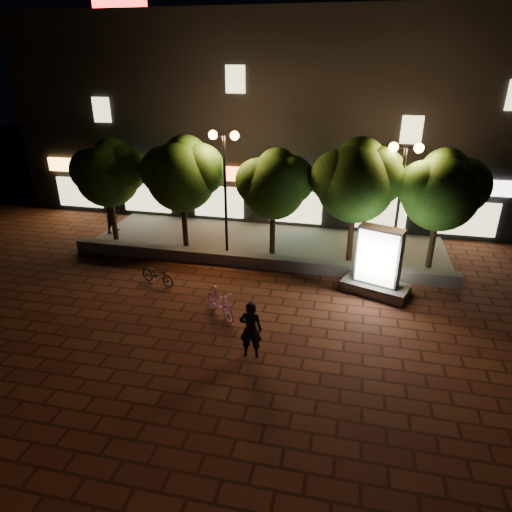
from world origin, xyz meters
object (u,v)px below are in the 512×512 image
(scooter_pink, at_px, (220,303))
(street_lamp_right, at_px, (403,174))
(tree_mid, at_px, (275,182))
(tree_far_right, at_px, (443,188))
(rider, at_px, (251,329))
(tree_far_left, at_px, (109,171))
(pedestrian, at_px, (114,215))
(ad_kiosk, at_px, (378,267))
(street_lamp_left, at_px, (224,162))
(scooter_parked, at_px, (158,274))
(tree_left, at_px, (183,172))
(tree_right, at_px, (358,178))

(scooter_pink, bearing_deg, street_lamp_right, -5.19)
(tree_mid, relative_size, scooter_pink, 2.66)
(scooter_pink, bearing_deg, tree_far_right, -10.58)
(tree_far_right, bearing_deg, rider, -128.13)
(tree_far_left, bearing_deg, pedestrian, 124.65)
(tree_far_left, distance_m, rider, 11.29)
(pedestrian, bearing_deg, ad_kiosk, -93.75)
(street_lamp_left, xyz_separation_m, street_lamp_right, (7.00, 0.00, -0.13))
(scooter_parked, bearing_deg, tree_left, 22.43)
(tree_mid, height_order, street_lamp_left, street_lamp_left)
(scooter_parked, bearing_deg, street_lamp_right, -49.13)
(tree_right, distance_m, street_lamp_left, 5.38)
(rider, bearing_deg, scooter_parked, -42.54)
(street_lamp_left, xyz_separation_m, scooter_parked, (-1.71, -3.53, -3.62))
(street_lamp_left, bearing_deg, scooter_parked, -115.83)
(tree_far_left, bearing_deg, street_lamp_left, -2.76)
(tree_left, xyz_separation_m, tree_far_right, (10.50, -0.00, -0.08))
(ad_kiosk, xyz_separation_m, scooter_pink, (-5.06, -2.87, -0.52))
(tree_mid, relative_size, ad_kiosk, 1.73)
(tree_mid, bearing_deg, tree_left, 180.00)
(tree_mid, xyz_separation_m, pedestrian, (-8.05, 0.80, -2.27))
(tree_right, height_order, tree_far_right, tree_right)
(ad_kiosk, height_order, rider, ad_kiosk)
(tree_far_right, xyz_separation_m, scooter_pink, (-7.27, -5.50, -2.86))
(tree_far_right, bearing_deg, pedestrian, 176.86)
(street_lamp_right, height_order, rider, street_lamp_right)
(tree_right, distance_m, pedestrian, 11.68)
(tree_far_left, relative_size, pedestrian, 2.66)
(tree_mid, distance_m, rider, 7.75)
(ad_kiosk, bearing_deg, scooter_pink, -150.46)
(rider, bearing_deg, ad_kiosk, -131.01)
(tree_far_right, xyz_separation_m, rider, (-5.78, -7.36, -2.47))
(street_lamp_right, bearing_deg, rider, -120.76)
(tree_left, bearing_deg, scooter_pink, -59.57)
(tree_right, relative_size, tree_far_right, 1.06)
(tree_right, height_order, rider, tree_right)
(scooter_pink, distance_m, rider, 2.42)
(tree_far_left, relative_size, tree_right, 0.91)
(scooter_parked, bearing_deg, street_lamp_left, -7.01)
(tree_far_right, relative_size, pedestrian, 2.74)
(tree_mid, bearing_deg, street_lamp_right, -3.04)
(street_lamp_left, bearing_deg, pedestrian, 169.96)
(tree_right, xyz_separation_m, scooter_parked, (-7.06, -3.79, -3.16))
(street_lamp_left, bearing_deg, scooter_pink, -76.21)
(tree_right, xyz_separation_m, street_lamp_left, (-5.36, -0.26, 0.46))
(ad_kiosk, bearing_deg, tree_far_right, 49.98)
(tree_left, distance_m, tree_mid, 4.00)
(street_lamp_left, relative_size, street_lamp_right, 1.04)
(tree_mid, height_order, ad_kiosk, tree_mid)
(street_lamp_right, bearing_deg, tree_right, 170.90)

